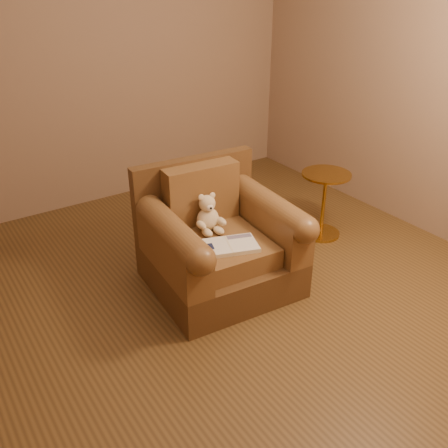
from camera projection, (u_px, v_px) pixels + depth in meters
floor at (220, 297)px, 3.44m from camera, size 4.00×4.00×0.00m
room at (218, 34)px, 2.64m from camera, size 4.02×4.02×2.71m
armchair at (217, 243)px, 3.46m from camera, size 0.99×0.95×0.83m
teddy_bear at (209, 217)px, 3.42m from camera, size 0.20×0.23×0.27m
guidebook at (229, 246)px, 3.24m from camera, size 0.42×0.33×0.03m
side_table at (324, 202)px, 4.09m from camera, size 0.40×0.40×0.56m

